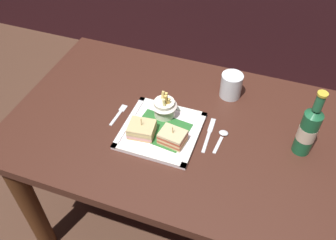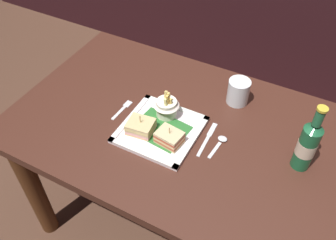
{
  "view_description": "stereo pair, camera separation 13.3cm",
  "coord_description": "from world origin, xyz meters",
  "views": [
    {
      "loc": [
        0.3,
        -0.91,
        1.72
      ],
      "look_at": [
        -0.02,
        -0.03,
        0.77
      ],
      "focal_mm": 38.55,
      "sensor_mm": 36.0,
      "label": 1
    },
    {
      "loc": [
        0.42,
        -0.86,
        1.72
      ],
      "look_at": [
        -0.02,
        -0.03,
        0.77
      ],
      "focal_mm": 38.55,
      "sensor_mm": 36.0,
      "label": 2
    }
  ],
  "objects": [
    {
      "name": "ground_plane",
      "position": [
        0.0,
        0.0,
        0.0
      ],
      "size": [
        6.0,
        6.0,
        0.0
      ],
      "primitive_type": "plane",
      "color": "#4E3123"
    },
    {
      "name": "dining_table",
      "position": [
        0.0,
        0.0,
        0.6
      ],
      "size": [
        1.26,
        0.82,
        0.73
      ],
      "color": "#432219",
      "rests_on": "ground_plane"
    },
    {
      "name": "square_plate",
      "position": [
        -0.03,
        -0.06,
        0.74
      ],
      "size": [
        0.28,
        0.28,
        0.02
      ],
      "color": "white",
      "rests_on": "dining_table"
    },
    {
      "name": "sandwich_half_left",
      "position": [
        -0.09,
        -0.1,
        0.76
      ],
      "size": [
        0.1,
        0.09,
        0.08
      ],
      "color": "tan",
      "rests_on": "square_plate"
    },
    {
      "name": "sandwich_half_right",
      "position": [
        0.03,
        -0.1,
        0.76
      ],
      "size": [
        0.1,
        0.08,
        0.08
      ],
      "color": "#D9C081",
      "rests_on": "square_plate"
    },
    {
      "name": "fries_cup",
      "position": [
        -0.05,
        0.02,
        0.79
      ],
      "size": [
        0.1,
        0.1,
        0.12
      ],
      "color": "white",
      "rests_on": "square_plate"
    },
    {
      "name": "beer_bottle",
      "position": [
        0.46,
        0.03,
        0.83
      ],
      "size": [
        0.06,
        0.06,
        0.27
      ],
      "color": "#1A5E36",
      "rests_on": "dining_table"
    },
    {
      "name": "water_glass",
      "position": [
        0.16,
        0.23,
        0.78
      ],
      "size": [
        0.09,
        0.09,
        0.1
      ],
      "color": "silver",
      "rests_on": "dining_table"
    },
    {
      "name": "fork",
      "position": [
        -0.22,
        -0.03,
        0.73
      ],
      "size": [
        0.03,
        0.12,
        0.0
      ],
      "color": "silver",
      "rests_on": "dining_table"
    },
    {
      "name": "knife",
      "position": [
        0.14,
        -0.01,
        0.73
      ],
      "size": [
        0.02,
        0.18,
        0.0
      ],
      "color": "silver",
      "rests_on": "dining_table"
    },
    {
      "name": "spoon",
      "position": [
        0.19,
        -0.01,
        0.73
      ],
      "size": [
        0.04,
        0.12,
        0.01
      ],
      "color": "silver",
      "rests_on": "dining_table"
    }
  ]
}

